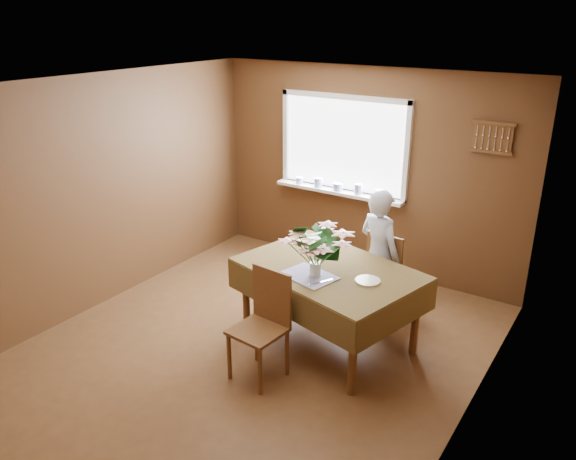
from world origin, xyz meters
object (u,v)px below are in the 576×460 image
Objects in this scene: chair_far at (388,270)px; flower_bouquet at (316,246)px; seated_woman at (379,255)px; dining_table at (328,277)px; chair_near at (264,320)px.

flower_bouquet reaches higher than chair_far.
chair_far is 0.23m from seated_woman.
chair_far is 1.74× the size of flower_bouquet.
dining_table is 1.91× the size of chair_near.
dining_table is 0.80m from chair_near.
seated_woman is at bearing 78.52° from flower_bouquet.
seated_woman is 2.62× the size of flower_bouquet.
chair_near is at bearing 76.97° from chair_far.
flower_bouquet is at bearing 74.13° from chair_near.
seated_woman is at bearing 61.78° from chair_far.
dining_table is 3.48× the size of flower_bouquet.
flower_bouquet is (-0.26, -1.08, 0.60)m from chair_far.
flower_bouquet is (-0.01, -0.23, 0.40)m from dining_table.
seated_woman reaches higher than dining_table.
seated_woman is 1.07m from flower_bouquet.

